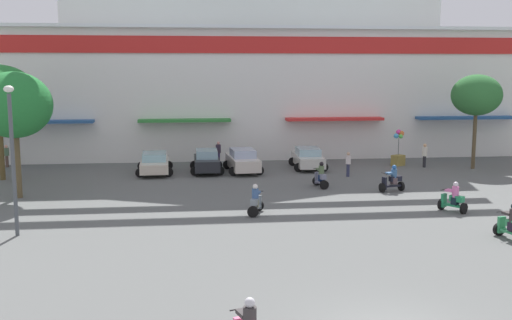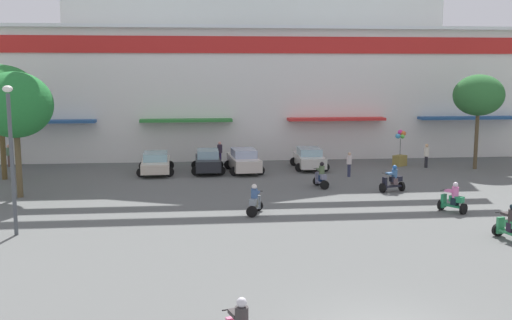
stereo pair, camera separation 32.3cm
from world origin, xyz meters
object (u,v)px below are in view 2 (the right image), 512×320
Objects in this scene: plaza_tree_0 at (15,105)px; pedestrian_1 at (9,154)px; parked_car_3 at (309,158)px; scooter_rider_1 at (255,202)px; scooter_rider_2 at (453,200)px; scooter_rider_4 at (321,177)px; parked_car_1 at (208,161)px; pedestrian_0 at (220,152)px; scooter_rider_7 at (510,225)px; streetlamp_near at (11,148)px; parked_car_2 at (244,160)px; pedestrian_3 at (349,163)px; balloon_vendor_cart at (400,152)px; parked_car_0 at (156,163)px; plaza_tree_1 at (479,96)px; scooter_rider_9 at (393,181)px; pedestrian_2 at (426,154)px.

pedestrian_1 is at bearing 108.85° from plaza_tree_0.
scooter_rider_1 is at bearing -111.79° from parked_car_3.
scooter_rider_4 is at bearing 127.14° from scooter_rider_2.
scooter_rider_4 reaches higher than parked_car_1.
scooter_rider_4 is at bearing -58.78° from pedestrian_0.
streetlamp_near is (-19.88, 2.89, 3.00)m from scooter_rider_7.
parked_car_3 is 2.70× the size of pedestrian_1.
pedestrian_3 is (6.51, -2.47, 0.12)m from parked_car_2.
balloon_vendor_cart is (27.37, -2.43, 0.11)m from pedestrian_1.
pedestrian_3 is at bearing 100.45° from scooter_rider_7.
scooter_rider_1 is (-5.05, -12.64, -0.13)m from parked_car_3.
pedestrian_1 is (-14.72, 0.64, -0.06)m from pedestrian_0.
pedestrian_3 is at bearing 52.69° from scooter_rider_4.
plaza_tree_0 is 4.32× the size of scooter_rider_1.
plaza_tree_0 reaches higher than pedestrian_1.
scooter_rider_1 is 11.12m from scooter_rider_7.
parked_car_3 is at bearing 4.25° from parked_car_0.
plaza_tree_1 reaches higher than balloon_vendor_cart.
pedestrian_1 is at bearing 164.40° from pedestrian_3.
parked_car_3 is 1.66× the size of balloon_vendor_cart.
pedestrian_0 is 0.65× the size of balloon_vendor_cart.
parked_car_2 is at bearing 27.99° from plaza_tree_0.
scooter_rider_9 is 0.96× the size of pedestrian_1.
scooter_rider_1 is 9.49m from scooter_rider_2.
pedestrian_0 is 14.74m from pedestrian_1.
parked_car_0 is at bearing -178.82° from pedestrian_2.
streetlamp_near reaches higher than parked_car_1.
plaza_tree_0 is 3.99× the size of pedestrian_0.
scooter_rider_1 is at bearing 176.33° from scooter_rider_2.
plaza_tree_1 is at bearing -1.64° from parked_car_1.
scooter_rider_9 is 0.90× the size of pedestrian_0.
balloon_vendor_cart is at bearing 5.53° from parked_car_1.
plaza_tree_0 is 4.38× the size of scooter_rider_7.
streetlamp_near reaches higher than pedestrian_3.
plaza_tree_0 is 14.83m from parked_car_2.
scooter_rider_4 is 0.59× the size of balloon_vendor_cart.
parked_car_0 is 18.55m from pedestrian_2.
scooter_rider_2 is 19.99m from streetlamp_near.
parked_car_2 is at bearing -1.03° from parked_car_0.
parked_car_2 reaches higher than scooter_rider_1.
balloon_vendor_cart is at bearing 4.83° from parked_car_3.
balloon_vendor_cart is at bearing 48.52° from scooter_rider_1.
scooter_rider_9 is (20.30, -0.66, -4.29)m from plaza_tree_0.
streetlamp_near reaches higher than pedestrian_1.
pedestrian_0 is at bearing 144.41° from pedestrian_3.
scooter_rider_2 is at bearing -56.17° from pedestrian_0.
pedestrian_0 is 12.78m from balloon_vendor_cart.
scooter_rider_7 is 0.60× the size of balloon_vendor_cart.
scooter_rider_1 is 18.03m from pedestrian_2.
pedestrian_2 is at bearing -10.92° from pedestrian_0.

